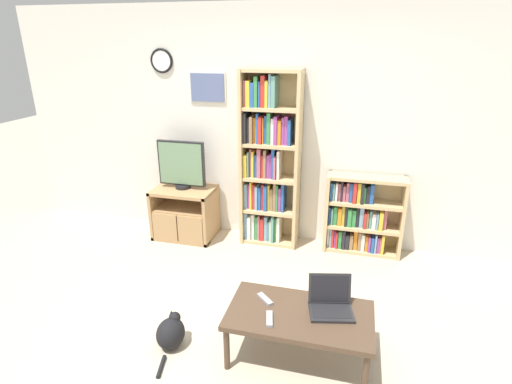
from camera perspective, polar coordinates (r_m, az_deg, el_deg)
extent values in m
plane|color=#BCAD93|center=(3.33, -4.02, -21.12)|extent=(18.00, 18.00, 0.00)
cube|color=silver|center=(4.49, 3.53, 8.98)|extent=(6.38, 0.06, 2.60)
torus|color=black|center=(4.80, -13.35, 17.78)|extent=(0.27, 0.03, 0.27)
cylinder|color=white|center=(4.80, -13.35, 17.78)|extent=(0.22, 0.02, 0.22)
cube|color=silver|center=(4.61, -6.91, 14.60)|extent=(0.43, 0.01, 0.33)
cube|color=slate|center=(4.61, -6.94, 14.59)|extent=(0.39, 0.02, 0.30)
cube|color=tan|center=(4.98, -13.55, -2.43)|extent=(0.04, 0.50, 0.60)
cube|color=tan|center=(4.72, -6.34, -3.28)|extent=(0.04, 0.50, 0.60)
cube|color=tan|center=(4.73, -10.26, 0.29)|extent=(0.70, 0.50, 0.04)
cube|color=tan|center=(4.96, -9.84, -5.85)|extent=(0.70, 0.50, 0.04)
cube|color=tan|center=(4.82, -10.09, -2.19)|extent=(0.63, 0.46, 0.04)
cube|color=tan|center=(4.75, -12.88, -4.89)|extent=(0.30, 0.02, 0.33)
cube|color=tan|center=(4.63, -9.37, -5.37)|extent=(0.30, 0.02, 0.33)
cylinder|color=black|center=(4.74, -10.38, 0.82)|extent=(0.18, 0.18, 0.04)
cube|color=black|center=(4.66, -10.60, 4.06)|extent=(0.56, 0.05, 0.52)
cube|color=slate|center=(4.63, -10.74, 3.96)|extent=(0.52, 0.01, 0.48)
cube|color=tan|center=(4.46, -1.77, 4.66)|extent=(0.04, 0.31, 1.96)
cube|color=tan|center=(4.34, 6.02, 4.08)|extent=(0.04, 0.31, 1.96)
cube|color=tan|center=(4.52, 2.47, 4.89)|extent=(0.65, 0.02, 1.96)
cube|color=tan|center=(4.75, 1.92, -6.79)|extent=(0.57, 0.27, 0.04)
cube|color=tan|center=(4.58, 1.98, -2.53)|extent=(0.57, 0.27, 0.04)
cube|color=tan|center=(4.45, 2.04, 2.01)|extent=(0.57, 0.27, 0.04)
cube|color=tan|center=(4.34, 2.11, 6.82)|extent=(0.57, 0.27, 0.04)
cube|color=tan|center=(4.26, 2.17, 11.83)|extent=(0.57, 0.27, 0.04)
cube|color=tan|center=(4.21, 2.25, 17.00)|extent=(0.57, 0.27, 0.04)
cube|color=#759EB7|center=(4.74, -1.12, -4.44)|extent=(0.04, 0.22, 0.32)
cube|color=white|center=(4.73, -0.67, -4.72)|extent=(0.03, 0.24, 0.29)
cube|color=white|center=(4.72, -0.18, -4.61)|extent=(0.03, 0.21, 0.31)
cube|color=#388947|center=(4.72, 0.29, -4.80)|extent=(0.04, 0.21, 0.28)
cube|color=#B75B70|center=(4.71, 0.66, -4.76)|extent=(0.02, 0.22, 0.30)
cube|color=red|center=(4.71, 1.11, -4.97)|extent=(0.04, 0.22, 0.27)
cube|color=#759EB7|center=(4.70, 1.62, -4.86)|extent=(0.04, 0.21, 0.30)
cube|color=#5B9389|center=(4.70, 2.01, -5.19)|extent=(0.02, 0.22, 0.25)
cube|color=white|center=(4.69, 2.29, -5.16)|extent=(0.02, 0.22, 0.26)
cube|color=#5B9389|center=(4.67, 2.61, -4.90)|extent=(0.03, 0.25, 0.32)
cube|color=#388947|center=(4.68, 2.99, -5.06)|extent=(0.03, 0.20, 0.28)
cube|color=white|center=(4.66, 3.39, -4.99)|extent=(0.03, 0.22, 0.31)
cube|color=#759EB7|center=(4.59, -1.16, -0.26)|extent=(0.03, 0.21, 0.29)
cube|color=#9E4293|center=(4.59, -0.76, -0.34)|extent=(0.03, 0.19, 0.28)
cube|color=gold|center=(4.57, -0.44, -0.18)|extent=(0.02, 0.22, 0.32)
cube|color=red|center=(4.57, -0.07, -0.35)|extent=(0.03, 0.21, 0.29)
cube|color=#759EB7|center=(4.56, 0.33, -0.48)|extent=(0.03, 0.23, 0.28)
cube|color=#2856A8|center=(4.56, 0.74, -0.58)|extent=(0.04, 0.22, 0.27)
cube|color=red|center=(4.55, 1.17, -0.43)|extent=(0.03, 0.20, 0.30)
cube|color=#2856A8|center=(4.54, 1.59, -0.52)|extent=(0.04, 0.24, 0.30)
cube|color=gold|center=(4.54, 2.02, -0.50)|extent=(0.02, 0.20, 0.30)
cube|color=#93704C|center=(4.54, 2.40, -0.79)|extent=(0.04, 0.19, 0.25)
cube|color=#93704C|center=(4.52, 2.87, -0.41)|extent=(0.03, 0.21, 0.33)
cube|color=#388947|center=(4.52, 3.22, -0.57)|extent=(0.02, 0.21, 0.31)
cube|color=#9E4293|center=(4.52, 3.58, -0.81)|extent=(0.03, 0.20, 0.27)
cube|color=#2856A8|center=(4.50, 4.01, -0.53)|extent=(0.03, 0.21, 0.33)
cube|color=gold|center=(4.47, -1.21, 4.04)|extent=(0.04, 0.24, 0.25)
cube|color=#5B9389|center=(4.46, -0.82, 4.20)|extent=(0.02, 0.23, 0.28)
cube|color=#B75B70|center=(4.46, -0.51, 4.41)|extent=(0.02, 0.19, 0.31)
cube|color=gold|center=(4.45, -0.18, 4.24)|extent=(0.03, 0.22, 0.29)
cube|color=#2856A8|center=(4.45, 0.24, 3.99)|extent=(0.03, 0.20, 0.25)
cube|color=#B75B70|center=(4.43, 0.69, 4.35)|extent=(0.04, 0.22, 0.32)
cube|color=red|center=(4.43, 1.12, 3.92)|extent=(0.03, 0.20, 0.25)
cube|color=#93704C|center=(4.41, 1.51, 4.24)|extent=(0.03, 0.22, 0.31)
cube|color=#9E4293|center=(4.42, 1.96, 3.91)|extent=(0.03, 0.20, 0.26)
cube|color=#9E4293|center=(4.41, 2.30, 3.96)|extent=(0.02, 0.20, 0.27)
cube|color=#2856A8|center=(4.39, 2.65, 4.27)|extent=(0.03, 0.22, 0.33)
cube|color=#B75B70|center=(4.39, 2.97, 3.72)|extent=(0.02, 0.25, 0.25)
cube|color=white|center=(4.38, 3.40, 4.10)|extent=(0.03, 0.22, 0.31)
cube|color=#232328|center=(4.36, -1.29, 9.31)|extent=(0.03, 0.25, 0.32)
cube|color=#232328|center=(4.37, -0.81, 8.98)|extent=(0.03, 0.21, 0.27)
cube|color=#93704C|center=(4.35, -0.39, 9.06)|extent=(0.03, 0.25, 0.29)
cube|color=orange|center=(4.36, 0.11, 8.97)|extent=(0.04, 0.19, 0.27)
cube|color=#2856A8|center=(4.33, 0.46, 9.24)|extent=(0.02, 0.23, 0.32)
cube|color=red|center=(4.33, 0.85, 8.99)|extent=(0.04, 0.23, 0.29)
cube|color=orange|center=(4.33, 1.27, 8.90)|extent=(0.02, 0.21, 0.27)
cube|color=#2856A8|center=(4.33, 1.62, 9.05)|extent=(0.03, 0.19, 0.30)
cube|color=#388947|center=(4.31, 2.07, 9.21)|extent=(0.04, 0.22, 0.33)
cube|color=white|center=(4.31, 2.60, 8.83)|extent=(0.03, 0.21, 0.27)
cube|color=#9E4293|center=(4.29, 3.07, 8.94)|extent=(0.04, 0.24, 0.30)
cube|color=orange|center=(4.29, 3.57, 8.66)|extent=(0.04, 0.22, 0.26)
cube|color=#9E4293|center=(4.29, 4.07, 8.83)|extent=(0.03, 0.20, 0.29)
cube|color=#9E4293|center=(4.28, 4.51, 8.89)|extent=(0.03, 0.20, 0.30)
cube|color=#2856A8|center=(4.28, 4.95, 8.62)|extent=(0.03, 0.22, 0.26)
cube|color=#B75B70|center=(4.32, -1.32, 13.98)|extent=(0.03, 0.21, 0.26)
cube|color=gold|center=(4.30, -0.81, 13.96)|extent=(0.04, 0.24, 0.27)
cube|color=#2856A8|center=(4.29, -0.25, 13.82)|extent=(0.04, 0.24, 0.25)
cube|color=#388947|center=(4.28, 0.28, 14.21)|extent=(0.04, 0.23, 0.31)
cube|color=#2856A8|center=(4.28, 0.74, 13.89)|extent=(0.02, 0.22, 0.26)
cube|color=red|center=(4.26, 1.24, 14.24)|extent=(0.04, 0.21, 0.32)
cube|color=gold|center=(4.25, 1.79, 13.91)|extent=(0.03, 0.23, 0.27)
cube|color=#759EB7|center=(4.25, 2.23, 14.33)|extent=(0.02, 0.22, 0.33)
cube|color=#5B9389|center=(4.24, 2.73, 14.18)|extent=(0.04, 0.24, 0.32)
cube|color=tan|center=(4.51, 10.11, -2.76)|extent=(0.04, 0.27, 0.88)
cube|color=tan|center=(4.53, 20.13, -3.63)|extent=(0.04, 0.27, 0.88)
cube|color=tan|center=(4.62, 15.14, -2.59)|extent=(0.83, 0.02, 0.88)
cube|color=tan|center=(4.69, 14.65, -7.94)|extent=(0.76, 0.23, 0.04)
cube|color=tan|center=(4.56, 14.97, -4.83)|extent=(0.76, 0.23, 0.04)
cube|color=tan|center=(4.45, 15.30, -1.55)|extent=(0.76, 0.23, 0.04)
cube|color=tan|center=(4.35, 15.65, 1.88)|extent=(0.76, 0.23, 0.04)
cube|color=white|center=(4.64, 10.35, -5.99)|extent=(0.02, 0.16, 0.23)
cube|color=#759EB7|center=(4.64, 10.65, -6.07)|extent=(0.02, 0.18, 0.23)
cube|color=red|center=(4.64, 10.94, -6.14)|extent=(0.02, 0.18, 0.22)
cube|color=#9E4293|center=(4.65, 11.25, -6.28)|extent=(0.02, 0.17, 0.20)
cube|color=red|center=(4.64, 11.51, -6.36)|extent=(0.02, 0.20, 0.19)
cube|color=#388947|center=(4.64, 11.95, -6.32)|extent=(0.04, 0.18, 0.20)
cube|color=#232328|center=(4.63, 12.45, -6.29)|extent=(0.03, 0.20, 0.22)
cube|color=#232328|center=(4.64, 12.93, -6.58)|extent=(0.04, 0.19, 0.17)
cube|color=#93704C|center=(4.65, 13.48, -6.60)|extent=(0.04, 0.18, 0.18)
cube|color=orange|center=(4.64, 14.05, -6.34)|extent=(0.04, 0.16, 0.23)
cube|color=#93704C|center=(4.64, 14.58, -6.47)|extent=(0.04, 0.18, 0.22)
cube|color=white|center=(4.64, 15.03, -6.64)|extent=(0.04, 0.19, 0.20)
cube|color=orange|center=(4.65, 15.50, -6.77)|extent=(0.03, 0.17, 0.18)
cube|color=#9E4293|center=(4.65, 15.87, -6.82)|extent=(0.02, 0.20, 0.18)
cube|color=#2856A8|center=(4.65, 16.29, -6.87)|extent=(0.03, 0.21, 0.18)
cube|color=#759EB7|center=(4.64, 16.71, -6.69)|extent=(0.02, 0.21, 0.22)
cube|color=#9E4293|center=(4.65, 17.01, -6.88)|extent=(0.02, 0.19, 0.18)
cube|color=#B75B70|center=(4.65, 17.29, -6.88)|extent=(0.02, 0.19, 0.19)
cube|color=gold|center=(4.64, 17.61, -6.73)|extent=(0.03, 0.21, 0.22)
cube|color=#2856A8|center=(4.53, 10.57, -3.03)|extent=(0.02, 0.16, 0.19)
cube|color=#5B9389|center=(4.52, 10.88, -3.09)|extent=(0.02, 0.20, 0.19)
cube|color=#388947|center=(4.52, 11.31, -3.02)|extent=(0.04, 0.18, 0.21)
cube|color=orange|center=(4.52, 11.91, -3.14)|extent=(0.04, 0.20, 0.20)
cube|color=gold|center=(4.52, 12.41, -3.03)|extent=(0.03, 0.18, 0.23)
cube|color=#232328|center=(4.51, 12.79, -3.06)|extent=(0.02, 0.20, 0.23)
cube|color=#388947|center=(4.52, 13.26, -3.27)|extent=(0.04, 0.20, 0.20)
cube|color=#388947|center=(4.52, 13.83, -3.34)|extent=(0.04, 0.18, 0.19)
cube|color=#232328|center=(4.52, 14.33, -3.16)|extent=(0.03, 0.17, 0.23)
cube|color=#759EB7|center=(4.51, 14.84, -3.22)|extent=(0.04, 0.19, 0.23)
cube|color=red|center=(4.52, 15.29, -3.62)|extent=(0.03, 0.21, 0.17)
cube|color=#93704C|center=(4.53, 15.63, -3.60)|extent=(0.03, 0.19, 0.18)
cube|color=#5B9389|center=(4.53, 16.03, -3.49)|extent=(0.02, 0.18, 0.20)
cube|color=white|center=(4.53, 16.48, -3.69)|extent=(0.04, 0.18, 0.17)
cube|color=#759EB7|center=(4.53, 16.93, -3.70)|extent=(0.02, 0.21, 0.18)
cube|color=gold|center=(4.53, 17.40, -3.62)|extent=(0.04, 0.21, 0.20)
cube|color=#B75B70|center=(4.54, 17.95, -3.47)|extent=(0.03, 0.16, 0.23)
cube|color=#2856A8|center=(4.42, 10.81, 0.33)|extent=(0.03, 0.18, 0.20)
cube|color=#5B9389|center=(4.42, 11.15, 0.25)|extent=(0.02, 0.18, 0.19)
cube|color=white|center=(4.41, 11.50, 0.27)|extent=(0.02, 0.20, 0.20)
cube|color=#B75B70|center=(4.42, 11.88, 0.23)|extent=(0.03, 0.16, 0.19)
cube|color=#232328|center=(4.41, 12.21, 0.42)|extent=(0.02, 0.18, 0.23)
cube|color=#B75B70|center=(4.42, 12.54, 0.03)|extent=(0.03, 0.17, 0.17)
cube|color=#B75B70|center=(4.42, 13.02, 0.21)|extent=(0.03, 0.16, 0.21)
cube|color=#2856A8|center=(4.41, 13.47, 0.16)|extent=(0.03, 0.18, 0.21)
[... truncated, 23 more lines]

